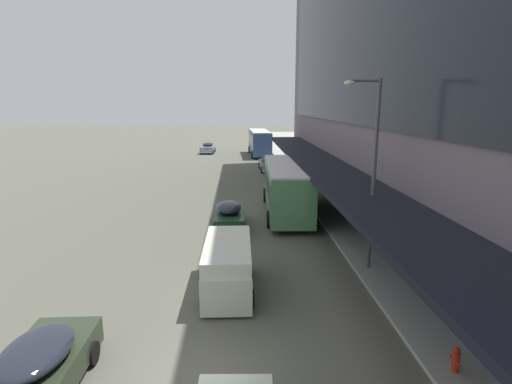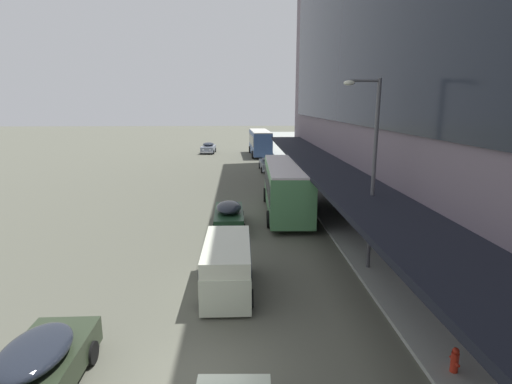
# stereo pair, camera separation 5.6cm
# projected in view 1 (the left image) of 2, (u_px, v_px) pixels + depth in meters

# --- Properties ---
(ground) EXTENTS (240.00, 240.00, 0.00)m
(ground) POSITION_uv_depth(u_px,v_px,m) (201.00, 379.00, 10.46)
(ground) COLOR #58594C
(transit_bus_kerbside_front) EXTENTS (2.97, 9.74, 3.25)m
(transit_bus_kerbside_front) POSITION_uv_depth(u_px,v_px,m) (286.00, 185.00, 25.78)
(transit_bus_kerbside_front) COLOR #4F8E57
(transit_bus_kerbside_front) RESTS_ON ground
(transit_bus_kerbside_rear) EXTENTS (2.91, 9.37, 3.42)m
(transit_bus_kerbside_rear) POSITION_uv_depth(u_px,v_px,m) (260.00, 141.00, 54.72)
(transit_bus_kerbside_rear) COLOR #3D5C93
(transit_bus_kerbside_rear) RESTS_ON ground
(sedan_second_near) EXTENTS (2.05, 4.97, 1.52)m
(sedan_second_near) POSITION_uv_depth(u_px,v_px,m) (269.00, 164.00, 42.63)
(sedan_second_near) COLOR gray
(sedan_second_near) RESTS_ON ground
(sedan_oncoming_rear) EXTENTS (2.08, 4.42, 1.52)m
(sedan_oncoming_rear) POSITION_uv_depth(u_px,v_px,m) (208.00, 148.00, 57.74)
(sedan_oncoming_rear) COLOR gray
(sedan_oncoming_rear) RESTS_ON ground
(sedan_second_mid) EXTENTS (1.80, 4.52, 1.58)m
(sedan_second_mid) POSITION_uv_depth(u_px,v_px,m) (229.00, 215.00, 22.94)
(sedan_second_mid) COLOR #1C3D25
(sedan_second_mid) RESTS_ON ground
(sedan_lead_mid) EXTENTS (1.94, 4.75, 1.48)m
(sedan_lead_mid) POSITION_uv_depth(u_px,v_px,m) (35.00, 373.00, 9.56)
(sedan_lead_mid) COLOR #2A3523
(sedan_lead_mid) RESTS_ON ground
(vw_van) EXTENTS (1.94, 4.56, 1.96)m
(vw_van) POSITION_uv_depth(u_px,v_px,m) (228.00, 263.00, 15.24)
(vw_van) COLOR beige
(vw_van) RESTS_ON ground
(pedestrian_at_kerb) EXTENTS (0.53, 0.43, 1.86)m
(pedestrian_at_kerb) POSITION_uv_depth(u_px,v_px,m) (437.00, 274.00, 14.03)
(pedestrian_at_kerb) COLOR #273136
(pedestrian_at_kerb) RESTS_ON sidewalk_kerb
(street_lamp) EXTENTS (1.50, 0.28, 7.87)m
(street_lamp) POSITION_uv_depth(u_px,v_px,m) (371.00, 163.00, 16.26)
(street_lamp) COLOR #4C4C51
(street_lamp) RESTS_ON sidewalk_kerb
(fire_hydrant) EXTENTS (0.20, 0.40, 0.70)m
(fire_hydrant) POSITION_uv_depth(u_px,v_px,m) (456.00, 360.00, 10.45)
(fire_hydrant) COLOR red
(fire_hydrant) RESTS_ON sidewalk_kerb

